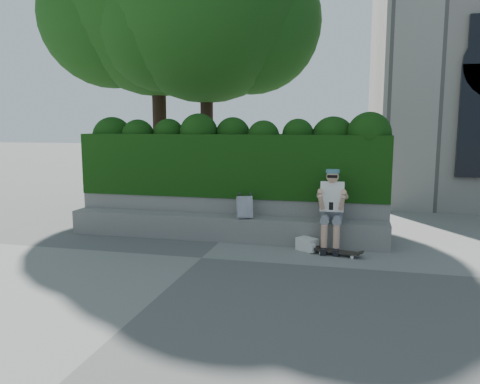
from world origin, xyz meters
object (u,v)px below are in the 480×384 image
(person, at_px, (332,206))
(backpack_plaid, at_px, (245,207))
(skateboard, at_px, (337,252))
(backpack_ground, at_px, (307,244))

(person, distance_m, backpack_plaid, 1.56)
(backpack_plaid, bearing_deg, skateboard, -40.03)
(skateboard, relative_size, backpack_ground, 2.30)
(person, xyz_separation_m, backpack_plaid, (-1.55, 0.08, -0.10))
(backpack_plaid, bearing_deg, person, -26.84)
(skateboard, relative_size, backpack_plaid, 1.92)
(backpack_plaid, bearing_deg, backpack_ground, -37.78)
(person, relative_size, skateboard, 1.80)
(backpack_plaid, xyz_separation_m, backpack_ground, (1.17, -0.29, -0.54))
(person, xyz_separation_m, skateboard, (0.13, -0.41, -0.69))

